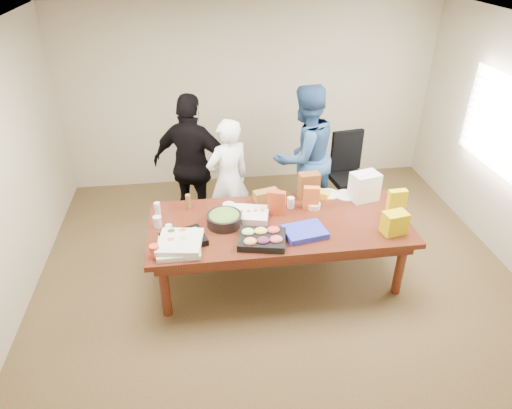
{
  "coord_description": "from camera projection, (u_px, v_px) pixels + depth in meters",
  "views": [
    {
      "loc": [
        -0.8,
        -4.05,
        3.47
      ],
      "look_at": [
        -0.24,
        0.1,
        0.93
      ],
      "focal_mm": 32.02,
      "sensor_mm": 36.0,
      "label": 1
    }
  ],
  "objects": [
    {
      "name": "person_center",
      "position": [
        228.0,
        180.0,
        5.67
      ],
      "size": [
        0.69,
        0.59,
        1.59
      ],
      "primitive_type": "imported",
      "rotation": [
        0.0,
        0.0,
        3.57
      ],
      "color": "white",
      "rests_on": "floor"
    },
    {
      "name": "wall_back",
      "position": [
        251.0,
        96.0,
        6.75
      ],
      "size": [
        5.5,
        0.04,
        2.7
      ],
      "primitive_type": "cube",
      "color": "beige",
      "rests_on": "floor"
    },
    {
      "name": "chip_bag_blue",
      "position": [
        305.0,
        232.0,
        4.73
      ],
      "size": [
        0.47,
        0.39,
        0.06
      ],
      "primitive_type": "cube",
      "rotation": [
        0.0,
        0.0,
        0.18
      ],
      "color": "#2934CA",
      "rests_on": "conference_table"
    },
    {
      "name": "conference_table",
      "position": [
        278.0,
        250.0,
        5.13
      ],
      "size": [
        2.8,
        1.2,
        0.75
      ],
      "primitive_type": "cube",
      "color": "#4C1C0F",
      "rests_on": "floor"
    },
    {
      "name": "plate_a",
      "position": [
        346.0,
        195.0,
        5.42
      ],
      "size": [
        0.34,
        0.34,
        0.02
      ],
      "primitive_type": "cylinder",
      "rotation": [
        0.0,
        0.0,
        -0.33
      ],
      "color": "white",
      "rests_on": "conference_table"
    },
    {
      "name": "pizza_box_lower",
      "position": [
        179.0,
        247.0,
        4.52
      ],
      "size": [
        0.43,
        0.43,
        0.05
      ],
      "primitive_type": "cube",
      "rotation": [
        0.0,
        0.0,
        -0.0
      ],
      "color": "silver",
      "rests_on": "conference_table"
    },
    {
      "name": "red_cup",
      "position": [
        155.0,
        251.0,
        4.39
      ],
      "size": [
        0.1,
        0.1,
        0.13
      ],
      "primitive_type": "cylinder",
      "rotation": [
        0.0,
        0.0,
        0.01
      ],
      "color": "red",
      "rests_on": "conference_table"
    },
    {
      "name": "dip_bowl_b",
      "position": [
        229.0,
        206.0,
        5.17
      ],
      "size": [
        0.17,
        0.17,
        0.06
      ],
      "primitive_type": "cylinder",
      "rotation": [
        0.0,
        0.0,
        -0.22
      ],
      "color": "beige",
      "rests_on": "conference_table"
    },
    {
      "name": "person_left",
      "position": [
        193.0,
        166.0,
        5.72
      ],
      "size": [
        1.17,
        0.87,
        1.85
      ],
      "primitive_type": "imported",
      "rotation": [
        0.0,
        0.0,
        2.7
      ],
      "color": "black",
      "rests_on": "floor"
    },
    {
      "name": "window_panel",
      "position": [
        499.0,
        124.0,
        5.37
      ],
      "size": [
        0.03,
        1.4,
        1.1
      ],
      "primitive_type": "cube",
      "color": "white",
      "rests_on": "wall_right"
    },
    {
      "name": "grocery_bag_white",
      "position": [
        365.0,
        186.0,
        5.28
      ],
      "size": [
        0.35,
        0.29,
        0.33
      ],
      "primitive_type": "cube",
      "rotation": [
        0.0,
        0.0,
        0.24
      ],
      "color": "white",
      "rests_on": "conference_table"
    },
    {
      "name": "wall_front",
      "position": [
        362.0,
        379.0,
        2.51
      ],
      "size": [
        5.5,
        0.04,
        2.7
      ],
      "primitive_type": "cube",
      "color": "beige",
      "rests_on": "floor"
    },
    {
      "name": "dip_bowl_a",
      "position": [
        314.0,
        206.0,
        5.17
      ],
      "size": [
        0.19,
        0.19,
        0.06
      ],
      "primitive_type": "cylinder",
      "rotation": [
        0.0,
        0.0,
        0.25
      ],
      "color": "beige",
      "rests_on": "conference_table"
    },
    {
      "name": "window_blinds",
      "position": [
        496.0,
        124.0,
        5.36
      ],
      "size": [
        0.04,
        1.36,
        1.0
      ],
      "primitive_type": "cube",
      "color": "beige",
      "rests_on": "wall_right"
    },
    {
      "name": "veggie_tray",
      "position": [
        183.0,
        239.0,
        4.61
      ],
      "size": [
        0.51,
        0.45,
        0.06
      ],
      "primitive_type": "cube",
      "rotation": [
        0.0,
        0.0,
        0.31
      ],
      "color": "black",
      "rests_on": "conference_table"
    },
    {
      "name": "pizza_box_upper",
      "position": [
        180.0,
        242.0,
        4.5
      ],
      "size": [
        0.48,
        0.48,
        0.05
      ],
      "primitive_type": "cube",
      "rotation": [
        0.0,
        0.0,
        -0.16
      ],
      "color": "silver",
      "rests_on": "pizza_box_lower"
    },
    {
      "name": "ranch_bottle",
      "position": [
        158.0,
        211.0,
        4.95
      ],
      "size": [
        0.07,
        0.07,
        0.2
      ],
      "primitive_type": "cylinder",
      "rotation": [
        0.0,
        0.0,
        -0.12
      ],
      "color": "beige",
      "rests_on": "conference_table"
    },
    {
      "name": "clear_cup_a",
      "position": [
        169.0,
        229.0,
        4.73
      ],
      "size": [
        0.09,
        0.09,
        0.1
      ],
      "primitive_type": "cylinder",
      "rotation": [
        0.0,
        0.0,
        -0.3
      ],
      "color": "white",
      "rests_on": "conference_table"
    },
    {
      "name": "floor",
      "position": [
        278.0,
        276.0,
        5.33
      ],
      "size": [
        5.5,
        5.0,
        0.02
      ],
      "primitive_type": "cube",
      "color": "#47301E",
      "rests_on": "ground"
    },
    {
      "name": "person_right",
      "position": [
        304.0,
        157.0,
        5.9
      ],
      "size": [
        1.13,
        1.04,
        1.89
      ],
      "primitive_type": "imported",
      "rotation": [
        0.0,
        0.0,
        3.57
      ],
      "color": "navy",
      "rests_on": "floor"
    },
    {
      "name": "chip_bag_orange",
      "position": [
        311.0,
        198.0,
        5.12
      ],
      "size": [
        0.18,
        0.11,
        0.27
      ],
      "primitive_type": "cube",
      "rotation": [
        0.0,
        0.0,
        -0.18
      ],
      "color": "orange",
      "rests_on": "conference_table"
    },
    {
      "name": "chip_bag_red",
      "position": [
        277.0,
        203.0,
        5.01
      ],
      "size": [
        0.21,
        0.14,
        0.28
      ],
      "primitive_type": "cube",
      "rotation": [
        0.0,
        0.0,
        -0.35
      ],
      "color": "#B73F19",
      "rests_on": "conference_table"
    },
    {
      "name": "chip_bag_yellow",
      "position": [
        396.0,
        202.0,
        5.0
      ],
      "size": [
        0.2,
        0.09,
        0.3
      ],
      "primitive_type": "cube",
      "rotation": [
        0.0,
        0.0,
        0.04
      ],
      "color": "yellow",
      "rests_on": "conference_table"
    },
    {
      "name": "salad_bowl",
      "position": [
        224.0,
        220.0,
        4.87
      ],
      "size": [
        0.41,
        0.41,
        0.12
      ],
      "primitive_type": "cylinder",
      "rotation": [
        0.0,
        0.0,
        -0.09
      ],
      "color": "black",
      "rests_on": "conference_table"
    },
    {
      "name": "office_chair",
      "position": [
        349.0,
        176.0,
        6.32
      ],
      "size": [
        0.62,
        0.62,
        1.07
      ],
      "primitive_type": "cube",
      "rotation": [
        0.0,
        0.0,
        0.14
      ],
      "color": "black",
      "rests_on": "floor"
    },
    {
      "name": "dressing_bottle",
      "position": [
        188.0,
        202.0,
        5.13
      ],
      "size": [
        0.07,
        0.07,
        0.18
      ],
      "primitive_type": "cylinder",
      "rotation": [
        0.0,
        0.0,
        -0.32
      ],
      "color": "brown",
      "rests_on": "conference_table"
    },
    {
      "name": "fruit_tray",
      "position": [
        262.0,
        239.0,
        4.6
      ],
      "size": [
        0.54,
        0.46,
        0.07
      ],
      "primitive_type": "cube",
      "rotation": [
        0.0,
        0.0,
        -0.21
      ],
      "color": "black",
      "rests_on": "conference_table"
    },
    {
      "name": "mayo_jar",
      "position": [
        291.0,
        203.0,
        5.17
      ],
      "size": [
        0.09,
        0.09,
        0.13
      ],
      "primitive_type": "cylinder",
      "rotation": [
        0.0,
        0.0,
        0.05
      ],
      "color": "white",
      "rests_on": "conference_table"
    },
    {
      "name": "banana_bunch",
      "position": [
        320.0,
        193.0,
        5.4
      ],
      "size": [
        0.26,
        0.23,
        0.08
      ],
      "primitive_type": "cube",
      "rotation": [
        0.0,
        0.0,
        -0.56
      ],
      "color": "yellow",
      "rests_on": "conference_table"
    },
    {
      "name": "mustard_bottle",
      "position": [
        279.0,
        197.0,
        5.25
      ],
      "size": [
        0.06,
        0.06,
        0.15
      ],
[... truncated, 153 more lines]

